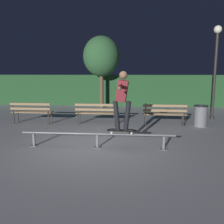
# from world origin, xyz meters

# --- Properties ---
(ground_plane) EXTENTS (90.00, 90.00, 0.00)m
(ground_plane) POSITION_xyz_m (0.00, 0.00, 0.00)
(ground_plane) COLOR #99999E
(hedge_backdrop) EXTENTS (24.00, 1.20, 1.85)m
(hedge_backdrop) POSITION_xyz_m (0.00, 8.76, 0.93)
(hedge_backdrop) COLOR #234C28
(hedge_backdrop) RESTS_ON ground
(grind_rail) EXTENTS (4.17, 0.18, 0.41)m
(grind_rail) POSITION_xyz_m (0.00, -0.02, 0.32)
(grind_rail) COLOR slate
(grind_rail) RESTS_ON ground
(skateboard) EXTENTS (0.79, 0.24, 0.09)m
(skateboard) POSITION_xyz_m (0.66, -0.02, 0.48)
(skateboard) COLOR black
(skateboard) RESTS_ON grind_rail
(skateboarder) EXTENTS (0.62, 1.41, 1.56)m
(skateboarder) POSITION_xyz_m (0.67, -0.02, 1.42)
(skateboarder) COLOR black
(skateboarder) RESTS_ON skateboard
(park_bench_leftmost) EXTENTS (1.61, 0.44, 0.88)m
(park_bench_leftmost) POSITION_xyz_m (-3.02, 2.78, 0.54)
(park_bench_leftmost) COLOR #282623
(park_bench_leftmost) RESTS_ON ground
(park_bench_left_center) EXTENTS (1.61, 0.44, 0.88)m
(park_bench_left_center) POSITION_xyz_m (-0.45, 2.78, 0.54)
(park_bench_left_center) COLOR #282623
(park_bench_left_center) RESTS_ON ground
(park_bench_right_center) EXTENTS (1.61, 0.44, 0.88)m
(park_bench_right_center) POSITION_xyz_m (2.13, 2.78, 0.54)
(park_bench_right_center) COLOR #282623
(park_bench_right_center) RESTS_ON ground
(tree_behind_benches) EXTENTS (2.00, 2.00, 3.99)m
(tree_behind_benches) POSITION_xyz_m (-0.83, 7.31, 2.86)
(tree_behind_benches) COLOR brown
(tree_behind_benches) RESTS_ON ground
(lamp_post_right) EXTENTS (0.32, 0.32, 3.90)m
(lamp_post_right) POSITION_xyz_m (4.36, 4.32, 2.48)
(lamp_post_right) COLOR #282623
(lamp_post_right) RESTS_ON ground
(trash_can) EXTENTS (0.52, 0.52, 0.80)m
(trash_can) POSITION_xyz_m (3.48, 2.89, 0.41)
(trash_can) COLOR slate
(trash_can) RESTS_ON ground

